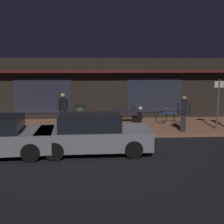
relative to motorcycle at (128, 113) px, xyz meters
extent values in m
plane|color=black|center=(-1.50, -3.70, -0.65)|extent=(60.00, 60.00, 0.00)
cube|color=brown|center=(-1.50, -0.70, -0.57)|extent=(18.00, 4.00, 0.15)
cube|color=black|center=(-1.50, 2.70, 1.15)|extent=(18.00, 2.80, 3.60)
cube|color=#262838|center=(-4.70, 1.28, 0.85)|extent=(3.20, 0.04, 2.00)
cube|color=#262838|center=(1.70, 1.28, 0.85)|extent=(3.20, 0.04, 2.00)
cube|color=#591919|center=(-1.50, 1.05, 2.20)|extent=(16.20, 0.50, 0.12)
cylinder|color=black|center=(-0.58, 0.03, -0.20)|extent=(0.61, 0.15, 0.60)
cylinder|color=black|center=(0.52, -0.03, -0.20)|extent=(0.61, 0.15, 0.60)
cube|color=black|center=(-0.03, 0.00, 0.08)|extent=(1.11, 0.34, 0.36)
ellipsoid|color=black|center=(0.12, -0.01, 0.28)|extent=(0.45, 0.26, 0.20)
sphere|color=#F9EDB7|center=(0.68, -0.04, 0.28)|extent=(0.18, 0.18, 0.18)
cylinder|color=gray|center=(0.49, -0.03, 0.45)|extent=(0.06, 0.55, 0.03)
torus|color=black|center=(1.76, -0.33, -0.17)|extent=(0.66, 0.11, 0.66)
torus|color=black|center=(2.76, -0.23, -0.17)|extent=(0.66, 0.11, 0.66)
cube|color=#1E478C|center=(2.26, -0.28, 0.05)|extent=(0.90, 0.13, 0.06)
cube|color=brown|center=(2.01, -0.31, 0.32)|extent=(0.21, 0.10, 0.06)
cylinder|color=#1E478C|center=(2.68, -0.24, 0.40)|extent=(0.07, 0.42, 0.02)
cube|color=#28232D|center=(-3.35, -0.62, -0.07)|extent=(0.34, 0.34, 0.85)
cube|color=black|center=(-3.35, -0.62, 0.64)|extent=(0.42, 0.43, 0.58)
sphere|color=tan|center=(-3.35, -0.62, 1.06)|extent=(0.22, 0.22, 0.22)
cylinder|color=black|center=(-3.16, -0.44, 0.57)|extent=(0.13, 0.13, 0.52)
cylinder|color=black|center=(-3.53, -0.80, 0.57)|extent=(0.13, 0.13, 0.52)
cube|color=#28232D|center=(2.35, -2.17, -0.07)|extent=(0.30, 0.34, 0.85)
cube|color=black|center=(2.35, -2.17, 0.64)|extent=(0.36, 0.44, 0.58)
sphere|color=#8C6647|center=(2.35, -2.17, 1.06)|extent=(0.22, 0.22, 0.22)
cylinder|color=black|center=(2.59, -2.28, 0.57)|extent=(0.12, 0.12, 0.52)
cylinder|color=black|center=(2.11, -2.06, 0.57)|extent=(0.12, 0.12, 0.52)
cylinder|color=#47474C|center=(4.14, -1.74, 0.70)|extent=(0.09, 0.09, 2.40)
cube|color=beige|center=(4.14, -1.74, 1.65)|extent=(0.44, 0.03, 0.30)
cylinder|color=#2D4C33|center=(-2.54, 0.24, -0.07)|extent=(0.44, 0.44, 0.85)
cylinder|color=black|center=(-2.54, 0.24, 0.39)|extent=(0.48, 0.48, 0.08)
cylinder|color=black|center=(-4.02, -3.95, -0.33)|extent=(0.66, 0.27, 0.64)
cylinder|color=black|center=(-3.90, -5.50, -0.33)|extent=(0.66, 0.27, 0.64)
cylinder|color=black|center=(-0.44, -3.82, -0.33)|extent=(0.64, 0.23, 0.64)
cylinder|color=black|center=(-0.42, -5.38, -0.33)|extent=(0.64, 0.23, 0.64)
cylinder|color=black|center=(-3.14, -3.87, -0.33)|extent=(0.64, 0.23, 0.64)
cylinder|color=black|center=(-3.12, -5.43, -0.33)|extent=(0.64, 0.23, 0.64)
cube|color=slate|center=(-1.78, -4.62, -0.10)|extent=(4.13, 1.82, 0.68)
cube|color=black|center=(-1.93, -4.63, 0.45)|extent=(2.22, 1.63, 0.64)
camera|label=1|loc=(-1.73, -14.54, 2.53)|focal=44.39mm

